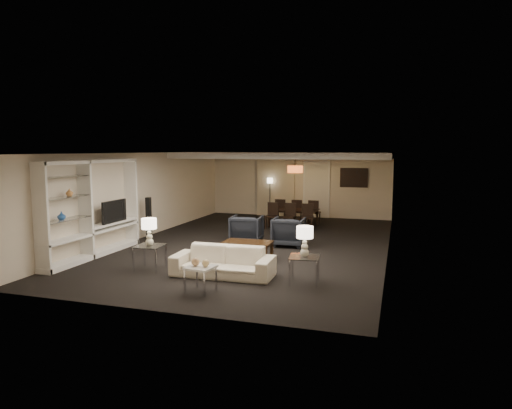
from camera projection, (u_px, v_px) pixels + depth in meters
The scene contains 35 objects.
floor at pixel (256, 244), 12.58m from camera, with size 11.00×11.00×0.00m, color black.
ceiling at pixel (256, 153), 12.28m from camera, with size 7.00×11.00×0.02m, color silver.
wall_back at pixel (299, 184), 17.64m from camera, with size 7.00×0.02×2.50m, color beige.
wall_front at pixel (152, 235), 7.22m from camera, with size 7.00×0.02×2.50m, color beige.
wall_left at pixel (143, 195), 13.47m from camera, with size 0.02×11.00×2.50m, color beige.
wall_right at pixel (389, 204), 11.38m from camera, with size 0.02×11.00×2.50m, color beige.
ceiling_soffit at pixel (287, 155), 15.60m from camera, with size 7.00×4.00×0.20m, color silver.
curtains at pixel (276, 185), 17.83m from camera, with size 1.50×0.12×2.40m, color beige.
door at pixel (316, 190), 17.42m from camera, with size 0.90×0.05×2.10m, color silver.
painting at pixel (354, 178), 16.94m from camera, with size 0.95×0.04×0.65m, color #142D38.
media_unit at pixel (92, 209), 10.96m from camera, with size 0.38×3.40×2.35m, color white, non-canonical shape.
pendant_light at pixel (295, 169), 15.57m from camera, with size 0.52×0.52×0.24m, color #D8591E.
sofa at pixel (223, 262), 9.37m from camera, with size 2.09×0.82×0.61m, color beige.
coffee_table at pixel (248, 250), 10.89m from camera, with size 1.15×0.67×0.41m, color black, non-canonical shape.
armchair_left at pixel (247, 229), 12.66m from camera, with size 0.83×0.85×0.78m, color black.
armchair_right at pixel (289, 232), 12.30m from camera, with size 0.83×0.85×0.78m, color black.
side_table_left at pixel (150, 257), 9.88m from camera, with size 0.57×0.57×0.53m, color white, non-canonical shape.
side_table_right at pixel (304, 270), 8.86m from camera, with size 0.57×0.57×0.53m, color white, non-canonical shape.
table_lamp_left at pixel (149, 232), 9.81m from camera, with size 0.32×0.32×0.59m, color beige, non-canonical shape.
table_lamp_right at pixel (305, 241), 8.80m from camera, with size 0.32×0.32×0.59m, color beige, non-canonical shape.
marble_table at pixel (201, 279), 8.33m from camera, with size 0.48×0.48×0.48m, color white, non-canonical shape.
gold_gourd_a at pixel (196, 262), 8.33m from camera, with size 0.15×0.15×0.15m, color tan.
gold_gourd_b at pixel (206, 263), 8.27m from camera, with size 0.13×0.13×0.13m, color #DDB775.
television at pixel (111, 211), 11.62m from camera, with size 0.13×0.98×0.56m, color black.
vase_blue at pixel (61, 216), 9.96m from camera, with size 0.18×0.18×0.18m, color #2553A1.
vase_amber at pixel (69, 192), 10.17m from camera, with size 0.16×0.16×0.16m, color #CE8744.
floor_speaker at pixel (149, 218), 13.24m from camera, with size 0.13×0.13×1.22m, color black.
dining_table at pixel (294, 218), 15.53m from camera, with size 1.61×0.90×0.57m, color black.
chair_nl at pixel (272, 216), 15.08m from camera, with size 0.39×0.39×0.84m, color black, non-canonical shape.
chair_nm at pixel (289, 216), 14.90m from camera, with size 0.39×0.39×0.84m, color black, non-canonical shape.
chair_nr at pixel (307, 217), 14.72m from camera, with size 0.39×0.39×0.84m, color black, non-canonical shape.
chair_fl at pixel (281, 211), 16.31m from camera, with size 0.39×0.39×0.84m, color black, non-canonical shape.
chair_fm at pixel (298, 211), 16.13m from camera, with size 0.39×0.39×0.84m, color black, non-canonical shape.
chair_fr at pixel (315, 212), 15.95m from camera, with size 0.39×0.39×0.84m, color black, non-canonical shape.
floor_lamp at pixel (270, 197), 17.73m from camera, with size 0.22×0.22×1.49m, color black, non-canonical shape.
Camera 1 is at (3.71, -11.78, 2.60)m, focal length 32.00 mm.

